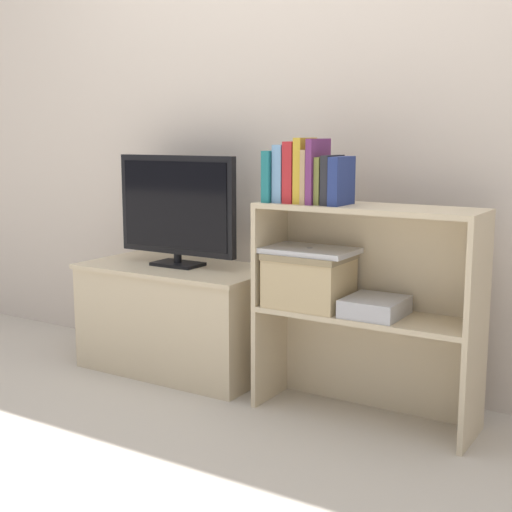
# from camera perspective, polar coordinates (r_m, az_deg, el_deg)

# --- Properties ---
(ground_plane) EXTENTS (16.00, 16.00, 0.00)m
(ground_plane) POSITION_cam_1_polar(r_m,az_deg,el_deg) (2.93, -1.46, -11.76)
(ground_plane) COLOR #BCB2A3
(wall_back) EXTENTS (10.00, 0.05, 2.40)m
(wall_back) POSITION_cam_1_polar(r_m,az_deg,el_deg) (3.15, 3.46, 12.01)
(wall_back) COLOR beige
(wall_back) RESTS_ON ground_plane
(tv_stand) EXTENTS (0.88, 0.48, 0.49)m
(tv_stand) POSITION_cam_1_polar(r_m,az_deg,el_deg) (3.30, -6.19, -4.92)
(tv_stand) COLOR #CCB793
(tv_stand) RESTS_ON ground_plane
(tv) EXTENTS (0.62, 0.14, 0.50)m
(tv) POSITION_cam_1_polar(r_m,az_deg,el_deg) (3.20, -6.37, 3.85)
(tv) COLOR black
(tv) RESTS_ON tv_stand
(bookshelf_lower_tier) EXTENTS (0.84, 0.28, 0.41)m
(bookshelf_lower_tier) POSITION_cam_1_polar(r_m,az_deg,el_deg) (2.79, 9.12, -7.29)
(bookshelf_lower_tier) COLOR #CCB793
(bookshelf_lower_tier) RESTS_ON ground_plane
(bookshelf_upper_tier) EXTENTS (0.84, 0.28, 0.40)m
(bookshelf_upper_tier) POSITION_cam_1_polar(r_m,az_deg,el_deg) (2.70, 9.35, 1.01)
(bookshelf_upper_tier) COLOR #CCB793
(bookshelf_upper_tier) RESTS_ON bookshelf_lower_tier
(book_teal) EXTENTS (0.03, 0.16, 0.20)m
(book_teal) POSITION_cam_1_polar(r_m,az_deg,el_deg) (2.76, 1.55, 6.41)
(book_teal) COLOR #1E7075
(book_teal) RESTS_ON bookshelf_upper_tier
(book_skyblue) EXTENTS (0.04, 0.13, 0.22)m
(book_skyblue) POSITION_cam_1_polar(r_m,az_deg,el_deg) (2.74, 2.31, 6.61)
(book_skyblue) COLOR #709ECC
(book_skyblue) RESTS_ON bookshelf_upper_tier
(book_crimson) EXTENTS (0.04, 0.14, 0.23)m
(book_crimson) POSITION_cam_1_polar(r_m,az_deg,el_deg) (2.72, 3.19, 6.71)
(book_crimson) COLOR #B22328
(book_crimson) RESTS_ON bookshelf_upper_tier
(book_mustard) EXTENTS (0.03, 0.14, 0.24)m
(book_mustard) POSITION_cam_1_polar(r_m,az_deg,el_deg) (2.70, 3.93, 6.83)
(book_mustard) COLOR gold
(book_mustard) RESTS_ON bookshelf_upper_tier
(book_tan) EXTENTS (0.02, 0.15, 0.20)m
(book_tan) POSITION_cam_1_polar(r_m,az_deg,el_deg) (2.69, 4.49, 6.35)
(book_tan) COLOR tan
(book_tan) RESTS_ON bookshelf_upper_tier
(book_plum) EXTENTS (0.02, 0.16, 0.24)m
(book_plum) POSITION_cam_1_polar(r_m,az_deg,el_deg) (2.67, 4.99, 6.76)
(book_plum) COLOR #6B2D66
(book_plum) RESTS_ON bookshelf_upper_tier
(book_olive) EXTENTS (0.02, 0.13, 0.17)m
(book_olive) POSITION_cam_1_polar(r_m,az_deg,el_deg) (2.67, 5.48, 6.02)
(book_olive) COLOR olive
(book_olive) RESTS_ON bookshelf_upper_tier
(book_charcoal) EXTENTS (0.03, 0.15, 0.18)m
(book_charcoal) POSITION_cam_1_polar(r_m,az_deg,el_deg) (2.65, 6.12, 6.07)
(book_charcoal) COLOR #232328
(book_charcoal) RESTS_ON bookshelf_upper_tier
(book_navy) EXTENTS (0.04, 0.16, 0.18)m
(book_navy) POSITION_cam_1_polar(r_m,az_deg,el_deg) (2.63, 6.86, 5.98)
(book_navy) COLOR navy
(book_navy) RESTS_ON bookshelf_upper_tier
(storage_basket_left) EXTENTS (0.31, 0.25, 0.21)m
(storage_basket_left) POSITION_cam_1_polar(r_m,az_deg,el_deg) (2.76, 4.28, -1.70)
(storage_basket_left) COLOR tan
(storage_basket_left) RESTS_ON bookshelf_lower_tier
(laptop) EXTENTS (0.35, 0.23, 0.02)m
(laptop) POSITION_cam_1_polar(r_m,az_deg,el_deg) (2.74, 4.31, 0.45)
(laptop) COLOR #BCBCC1
(laptop) RESTS_ON storage_basket_left
(magazine_stack) EXTENTS (0.21, 0.23, 0.07)m
(magazine_stack) POSITION_cam_1_polar(r_m,az_deg,el_deg) (2.67, 9.50, -4.02)
(magazine_stack) COLOR #B2B2B7
(magazine_stack) RESTS_ON bookshelf_lower_tier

